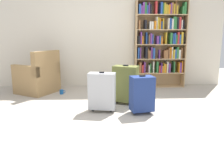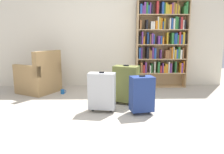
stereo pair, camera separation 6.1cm
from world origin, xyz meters
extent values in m
plane|color=#B2A899|center=(0.00, 0.00, 0.00)|extent=(9.53, 9.53, 0.00)
cube|color=beige|center=(0.00, 2.17, 1.30)|extent=(5.45, 0.10, 2.60)
cube|color=tan|center=(0.61, 1.97, 0.99)|extent=(0.02, 0.27, 1.98)
cube|color=tan|center=(1.76, 1.97, 0.99)|extent=(0.02, 0.27, 1.98)
cube|color=tan|center=(1.18, 2.09, 0.99)|extent=(1.16, 0.02, 1.98)
cube|color=tan|center=(1.18, 1.97, 0.01)|extent=(1.12, 0.25, 0.02)
cube|color=tan|center=(1.18, 1.97, 0.34)|extent=(1.12, 0.25, 0.02)
cube|color=tan|center=(1.18, 1.97, 0.67)|extent=(1.12, 0.25, 0.02)
cube|color=tan|center=(1.18, 1.97, 1.00)|extent=(1.12, 0.25, 0.02)
cube|color=tan|center=(1.18, 1.97, 1.33)|extent=(1.12, 0.25, 0.02)
cube|color=tan|center=(1.18, 1.97, 1.66)|extent=(1.12, 0.25, 0.02)
cube|color=tan|center=(1.18, 1.97, 1.97)|extent=(1.12, 0.25, 0.02)
cube|color=#2D7238|center=(0.66, 1.93, 0.44)|extent=(0.03, 0.17, 0.17)
cube|color=brown|center=(0.71, 1.93, 0.47)|extent=(0.04, 0.18, 0.25)
cube|color=#B22D2D|center=(0.77, 1.92, 0.44)|extent=(0.04, 0.15, 0.18)
cube|color=#66337F|center=(0.82, 1.95, 0.47)|extent=(0.03, 0.21, 0.25)
cube|color=silver|center=(0.92, 1.95, 0.44)|extent=(0.02, 0.20, 0.17)
cube|color=#2D7238|center=(0.95, 1.96, 0.46)|extent=(0.02, 0.22, 0.21)
cube|color=silver|center=(1.02, 1.96, 0.48)|extent=(0.02, 0.22, 0.26)
cube|color=#2D7238|center=(1.11, 1.93, 0.48)|extent=(0.04, 0.16, 0.26)
cube|color=#B22D2D|center=(1.17, 1.94, 0.43)|extent=(0.04, 0.18, 0.17)
cube|color=#66337F|center=(1.21, 1.93, 0.46)|extent=(0.02, 0.17, 0.22)
cube|color=orange|center=(1.24, 1.95, 0.43)|extent=(0.03, 0.22, 0.16)
cube|color=gold|center=(1.28, 1.92, 0.46)|extent=(0.02, 0.16, 0.22)
cube|color=orange|center=(1.31, 1.94, 0.45)|extent=(0.03, 0.20, 0.20)
cube|color=silver|center=(1.35, 1.95, 0.48)|extent=(0.03, 0.20, 0.26)
cube|color=#66337F|center=(1.40, 1.95, 0.46)|extent=(0.04, 0.21, 0.22)
cube|color=#2D7238|center=(1.51, 1.95, 0.48)|extent=(0.02, 0.20, 0.26)
cube|color=orange|center=(1.62, 1.92, 0.47)|extent=(0.02, 0.15, 0.24)
cube|color=#66337F|center=(1.66, 1.95, 0.47)|extent=(0.04, 0.20, 0.23)
cube|color=orange|center=(1.69, 1.93, 0.48)|extent=(0.02, 0.17, 0.27)
cube|color=#264C99|center=(0.67, 1.95, 0.81)|extent=(0.03, 0.20, 0.26)
cube|color=#66337F|center=(0.71, 1.93, 0.81)|extent=(0.02, 0.17, 0.25)
cube|color=black|center=(0.85, 1.95, 0.81)|extent=(0.04, 0.21, 0.27)
cube|color=brown|center=(0.89, 1.94, 0.80)|extent=(0.02, 0.18, 0.23)
cube|color=brown|center=(0.92, 1.94, 0.78)|extent=(0.04, 0.19, 0.19)
cube|color=#66337F|center=(0.97, 1.94, 0.81)|extent=(0.03, 0.19, 0.26)
cube|color=#264C99|center=(1.02, 1.95, 0.80)|extent=(0.04, 0.21, 0.24)
cube|color=#66337F|center=(1.15, 1.92, 0.78)|extent=(0.02, 0.15, 0.20)
cube|color=brown|center=(1.28, 1.94, 0.78)|extent=(0.04, 0.18, 0.19)
cube|color=brown|center=(1.32, 1.93, 0.78)|extent=(0.04, 0.16, 0.20)
cube|color=brown|center=(1.37, 1.94, 0.80)|extent=(0.02, 0.20, 0.24)
cube|color=orange|center=(1.41, 1.93, 0.81)|extent=(0.03, 0.17, 0.26)
cube|color=silver|center=(1.44, 1.92, 0.82)|extent=(0.02, 0.15, 0.27)
cube|color=gold|center=(1.48, 1.94, 0.78)|extent=(0.04, 0.18, 0.21)
cube|color=#264C99|center=(1.53, 1.93, 0.79)|extent=(0.03, 0.16, 0.21)
cube|color=#2D7238|center=(1.57, 1.95, 0.81)|extent=(0.04, 0.22, 0.26)
cube|color=silver|center=(1.62, 1.95, 0.78)|extent=(0.04, 0.21, 0.20)
cube|color=brown|center=(1.66, 1.93, 0.80)|extent=(0.02, 0.17, 0.24)
cube|color=black|center=(0.67, 1.93, 1.10)|extent=(0.04, 0.17, 0.18)
cube|color=#66337F|center=(0.72, 1.94, 1.15)|extent=(0.03, 0.18, 0.28)
cube|color=orange|center=(0.75, 1.92, 1.10)|extent=(0.03, 0.15, 0.18)
cube|color=#264C99|center=(0.84, 1.93, 1.15)|extent=(0.02, 0.17, 0.27)
cube|color=black|center=(0.88, 1.93, 1.11)|extent=(0.02, 0.17, 0.20)
cube|color=brown|center=(0.90, 1.96, 1.12)|extent=(0.02, 0.22, 0.22)
cube|color=#66337F|center=(0.94, 1.93, 1.13)|extent=(0.04, 0.17, 0.24)
cube|color=#264C99|center=(0.98, 1.92, 1.12)|extent=(0.02, 0.15, 0.22)
cube|color=#66337F|center=(1.10, 1.93, 1.11)|extent=(0.04, 0.17, 0.19)
cube|color=#264C99|center=(1.15, 1.95, 1.11)|extent=(0.03, 0.22, 0.19)
cube|color=orange|center=(1.19, 1.93, 1.09)|extent=(0.03, 0.17, 0.16)
cube|color=gold|center=(1.29, 1.93, 1.14)|extent=(0.03, 0.17, 0.26)
cube|color=#2D7238|center=(1.40, 1.94, 1.14)|extent=(0.04, 0.19, 0.26)
cube|color=#264C99|center=(1.45, 1.95, 1.13)|extent=(0.03, 0.20, 0.23)
cube|color=#264C99|center=(1.49, 1.94, 1.14)|extent=(0.03, 0.19, 0.25)
cube|color=#2D7238|center=(1.53, 1.95, 1.12)|extent=(0.03, 0.20, 0.21)
cube|color=#B22D2D|center=(1.57, 1.95, 1.15)|extent=(0.04, 0.20, 0.27)
cube|color=#264C99|center=(1.61, 1.93, 1.12)|extent=(0.03, 0.16, 0.21)
cube|color=gold|center=(1.65, 1.92, 1.15)|extent=(0.04, 0.15, 0.27)
cube|color=black|center=(1.69, 1.93, 1.13)|extent=(0.02, 0.17, 0.23)
cube|color=brown|center=(0.67, 1.93, 1.44)|extent=(0.04, 0.16, 0.20)
cube|color=black|center=(0.81, 1.94, 1.45)|extent=(0.04, 0.19, 0.21)
cube|color=silver|center=(0.92, 1.93, 1.43)|extent=(0.04, 0.16, 0.17)
cube|color=silver|center=(0.97, 1.94, 1.43)|extent=(0.04, 0.20, 0.17)
cube|color=orange|center=(1.02, 1.92, 1.43)|extent=(0.04, 0.15, 0.18)
cube|color=silver|center=(1.06, 1.92, 1.48)|extent=(0.02, 0.15, 0.27)
cube|color=gold|center=(1.09, 1.96, 1.47)|extent=(0.03, 0.23, 0.26)
cube|color=orange|center=(1.14, 1.96, 1.47)|extent=(0.03, 0.22, 0.25)
cube|color=#264C99|center=(1.17, 1.95, 1.43)|extent=(0.02, 0.21, 0.17)
cube|color=gold|center=(1.21, 1.93, 1.46)|extent=(0.02, 0.17, 0.24)
cube|color=silver|center=(1.33, 1.96, 1.46)|extent=(0.03, 0.23, 0.24)
cube|color=#264C99|center=(1.37, 1.95, 1.46)|extent=(0.03, 0.22, 0.24)
cube|color=silver|center=(1.42, 1.92, 1.46)|extent=(0.04, 0.15, 0.23)
cube|color=#2D7238|center=(1.46, 1.95, 1.48)|extent=(0.04, 0.21, 0.28)
cube|color=#2D7238|center=(1.50, 1.95, 1.48)|extent=(0.02, 0.20, 0.26)
cube|color=black|center=(1.54, 1.94, 1.47)|extent=(0.03, 0.19, 0.26)
cube|color=#B22D2D|center=(1.59, 1.94, 1.48)|extent=(0.04, 0.18, 0.27)
cube|color=silver|center=(1.63, 1.95, 1.45)|extent=(0.02, 0.21, 0.21)
cube|color=black|center=(1.67, 1.94, 1.44)|extent=(0.03, 0.19, 0.20)
cube|color=#264C99|center=(0.67, 1.93, 1.78)|extent=(0.04, 0.16, 0.21)
cube|color=#66337F|center=(0.72, 1.95, 1.76)|extent=(0.03, 0.20, 0.18)
cube|color=#66337F|center=(0.76, 1.93, 1.80)|extent=(0.04, 0.17, 0.25)
cube|color=#2D7238|center=(0.80, 1.95, 1.80)|extent=(0.03, 0.21, 0.25)
cube|color=#264C99|center=(0.84, 1.95, 1.77)|extent=(0.03, 0.21, 0.19)
cube|color=#66337F|center=(0.88, 1.92, 1.79)|extent=(0.02, 0.15, 0.24)
cube|color=black|center=(0.91, 1.93, 1.78)|extent=(0.03, 0.17, 0.20)
cube|color=#B22D2D|center=(1.04, 1.93, 1.81)|extent=(0.04, 0.16, 0.27)
cube|color=#264C99|center=(1.15, 1.95, 1.80)|extent=(0.04, 0.22, 0.26)
cube|color=#2D7238|center=(1.19, 1.93, 1.79)|extent=(0.02, 0.17, 0.23)
cube|color=gold|center=(1.23, 1.95, 1.80)|extent=(0.03, 0.20, 0.24)
cube|color=gold|center=(1.26, 1.94, 1.78)|extent=(0.04, 0.19, 0.21)
cube|color=gold|center=(1.30, 1.95, 1.77)|extent=(0.02, 0.22, 0.19)
cube|color=orange|center=(1.33, 1.94, 1.77)|extent=(0.04, 0.18, 0.20)
cube|color=#66337F|center=(1.36, 1.95, 1.79)|extent=(0.02, 0.20, 0.24)
cube|color=brown|center=(1.40, 1.93, 1.80)|extent=(0.04, 0.16, 0.24)
cube|color=gold|center=(1.44, 1.94, 1.78)|extent=(0.03, 0.18, 0.22)
cube|color=brown|center=(1.48, 1.95, 1.81)|extent=(0.02, 0.21, 0.27)
cube|color=gold|center=(1.51, 1.95, 1.77)|extent=(0.03, 0.21, 0.18)
cube|color=#2D7238|center=(1.64, 1.96, 1.76)|extent=(0.04, 0.22, 0.17)
cube|color=#2D7238|center=(1.69, 1.94, 1.80)|extent=(0.04, 0.18, 0.26)
cube|color=#9E7A4C|center=(-1.56, 1.55, 0.20)|extent=(0.95, 0.95, 0.40)
cube|color=tan|center=(-1.56, 1.55, 0.44)|extent=(0.75, 0.72, 0.08)
cube|color=#9E7A4C|center=(-1.31, 1.41, 0.65)|extent=(0.45, 0.67, 0.50)
cube|color=#9E7A4C|center=(-1.42, 1.81, 0.51)|extent=(0.66, 0.43, 0.22)
cube|color=#9E7A4C|center=(-1.71, 1.29, 0.51)|extent=(0.66, 0.43, 0.22)
cylinder|color=#1959A5|center=(-1.02, 1.37, 0.05)|extent=(0.08, 0.08, 0.10)
torus|color=#1959A5|center=(-0.97, 1.37, 0.05)|extent=(0.06, 0.01, 0.06)
cube|color=brown|center=(0.25, 0.68, 0.37)|extent=(0.49, 0.40, 0.64)
cube|color=black|center=(0.25, 0.68, 0.70)|extent=(0.10, 0.08, 0.02)
cylinder|color=black|center=(0.11, 0.74, 0.03)|extent=(0.07, 0.07, 0.05)
cylinder|color=black|center=(0.39, 0.62, 0.03)|extent=(0.07, 0.07, 0.05)
cube|color=#B7BABF|center=(-0.17, 0.28, 0.34)|extent=(0.45, 0.28, 0.58)
cube|color=black|center=(-0.17, 0.28, 0.64)|extent=(0.08, 0.05, 0.02)
cylinder|color=black|center=(-0.31, 0.31, 0.03)|extent=(0.06, 0.06, 0.05)
cylinder|color=black|center=(-0.02, 0.26, 0.03)|extent=(0.06, 0.06, 0.05)
cube|color=navy|center=(0.46, 0.17, 0.32)|extent=(0.39, 0.30, 0.54)
cube|color=black|center=(0.46, 0.17, 0.60)|extent=(0.09, 0.06, 0.02)
cylinder|color=black|center=(0.34, 0.14, 0.03)|extent=(0.06, 0.06, 0.05)
cylinder|color=black|center=(0.58, 0.19, 0.03)|extent=(0.06, 0.06, 0.05)
camera|label=1|loc=(-0.15, -3.13, 1.23)|focal=35.28mm
camera|label=2|loc=(-0.08, -3.13, 1.23)|focal=35.28mm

